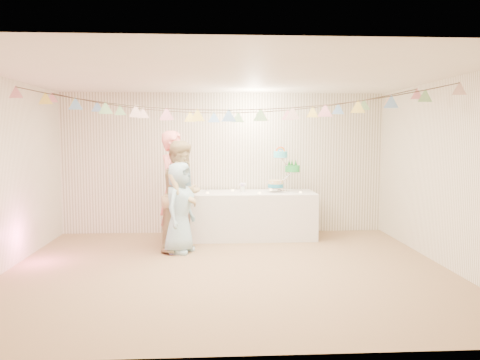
{
  "coord_description": "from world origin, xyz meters",
  "views": [
    {
      "loc": [
        -0.2,
        -6.21,
        1.83
      ],
      "look_at": [
        0.2,
        0.8,
        1.15
      ],
      "focal_mm": 35.0,
      "sensor_mm": 36.0,
      "label": 1
    }
  ],
  "objects": [
    {
      "name": "bunting_front",
      "position": [
        0.0,
        -0.2,
        2.32
      ],
      "size": [
        5.6,
        0.9,
        0.36
      ],
      "primitive_type": null,
      "color": "#72A5E5",
      "rests_on": "ceiling"
    },
    {
      "name": "cake_middle",
      "position": [
        1.23,
        2.13,
        1.11
      ],
      "size": [
        0.27,
        0.27,
        0.22
      ],
      "primitive_type": null,
      "color": "green",
      "rests_on": "cake_stand"
    },
    {
      "name": "floor",
      "position": [
        0.0,
        0.0,
        0.0
      ],
      "size": [
        6.0,
        6.0,
        0.0
      ],
      "primitive_type": "plane",
      "color": "#866748",
      "rests_on": "ground"
    },
    {
      "name": "person_adult_a",
      "position": [
        -0.83,
        1.51,
        0.95
      ],
      "size": [
        0.73,
        0.83,
        1.9
      ],
      "primitive_type": "imported",
      "rotation": [
        0.0,
        0.0,
        1.06
      ],
      "color": "#ED7F7C",
      "rests_on": "floor"
    },
    {
      "name": "tealight_3",
      "position": [
        0.85,
        2.21,
        0.83
      ],
      "size": [
        0.04,
        0.04,
        0.03
      ],
      "primitive_type": "cylinder",
      "color": "#FFD88C",
      "rests_on": "table"
    },
    {
      "name": "platter",
      "position": [
        -0.11,
        1.94,
        0.76
      ],
      "size": [
        0.37,
        0.37,
        0.02
      ],
      "primitive_type": "cylinder",
      "color": "white",
      "rests_on": "table"
    },
    {
      "name": "right_wall",
      "position": [
        3.0,
        0.0,
        1.3
      ],
      "size": [
        5.0,
        5.0,
        0.0
      ],
      "primitive_type": "plane",
      "color": "white",
      "rests_on": "ground"
    },
    {
      "name": "table",
      "position": [
        0.5,
        1.99,
        0.41
      ],
      "size": [
        2.18,
        0.87,
        0.82
      ],
      "primitive_type": "cube",
      "color": "silver",
      "rests_on": "floor"
    },
    {
      "name": "person_child",
      "position": [
        -0.73,
        1.0,
        0.71
      ],
      "size": [
        0.67,
        0.81,
        1.42
      ],
      "primitive_type": "imported",
      "rotation": [
        0.0,
        0.0,
        1.19
      ],
      "color": "#92BDCF",
      "rests_on": "floor"
    },
    {
      "name": "person_adult_b",
      "position": [
        -0.68,
        1.14,
        0.87
      ],
      "size": [
        1.0,
        1.06,
        1.74
      ],
      "primitive_type": "imported",
      "rotation": [
        0.0,
        0.0,
        1.03
      ],
      "color": "tan",
      "rests_on": "floor"
    },
    {
      "name": "bunting_back",
      "position": [
        0.0,
        1.1,
        2.35
      ],
      "size": [
        5.6,
        1.1,
        0.4
      ],
      "primitive_type": null,
      "color": "pink",
      "rests_on": "ceiling"
    },
    {
      "name": "back_wall",
      "position": [
        0.0,
        2.5,
        1.3
      ],
      "size": [
        6.0,
        6.0,
        0.0
      ],
      "primitive_type": "plane",
      "color": "white",
      "rests_on": "ground"
    },
    {
      "name": "tealight_1",
      "position": [
        0.15,
        2.17,
        0.83
      ],
      "size": [
        0.04,
        0.04,
        0.03
      ],
      "primitive_type": "cylinder",
      "color": "#FFD88C",
      "rests_on": "table"
    },
    {
      "name": "cake_top_tier",
      "position": [
        0.99,
        2.01,
        1.38
      ],
      "size": [
        0.25,
        0.25,
        0.19
      ],
      "primitive_type": null,
      "color": "#49D7E7",
      "rests_on": "cake_stand"
    },
    {
      "name": "ceiling",
      "position": [
        0.0,
        0.0,
        2.6
      ],
      "size": [
        6.0,
        6.0,
        0.0
      ],
      "primitive_type": "plane",
      "color": "silver",
      "rests_on": "ground"
    },
    {
      "name": "front_wall",
      "position": [
        0.0,
        -2.5,
        1.3
      ],
      "size": [
        6.0,
        6.0,
        0.0
      ],
      "primitive_type": "plane",
      "color": "white",
      "rests_on": "ground"
    },
    {
      "name": "tealight_4",
      "position": [
        1.32,
        1.81,
        0.83
      ],
      "size": [
        0.04,
        0.04,
        0.03
      ],
      "primitive_type": "cylinder",
      "color": "#FFD88C",
      "rests_on": "table"
    },
    {
      "name": "tealight_2",
      "position": [
        0.6,
        1.77,
        0.83
      ],
      "size": [
        0.04,
        0.04,
        0.03
      ],
      "primitive_type": "cylinder",
      "color": "#FFD88C",
      "rests_on": "table"
    },
    {
      "name": "cake_stand",
      "position": [
        1.05,
        2.04,
        1.12
      ],
      "size": [
        0.67,
        0.39,
        0.75
      ],
      "primitive_type": null,
      "color": "silver",
      "rests_on": "table"
    },
    {
      "name": "tealight_0",
      "position": [
        -0.3,
        1.84,
        0.83
      ],
      "size": [
        0.04,
        0.04,
        0.03
      ],
      "primitive_type": "cylinder",
      "color": "#FFD88C",
      "rests_on": "table"
    },
    {
      "name": "posy",
      "position": [
        0.32,
        2.04,
        0.83
      ],
      "size": [
        0.15,
        0.15,
        0.17
      ],
      "primitive_type": null,
      "color": "white",
      "rests_on": "table"
    },
    {
      "name": "cake_bottom",
      "position": [
        0.9,
        1.98,
        0.84
      ],
      "size": [
        0.31,
        0.31,
        0.15
      ],
      "primitive_type": null,
      "color": "teal",
      "rests_on": "cake_stand"
    }
  ]
}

